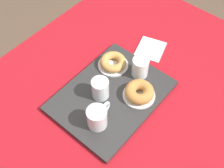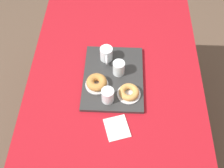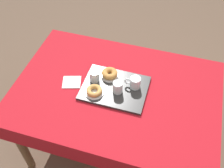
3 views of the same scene
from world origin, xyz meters
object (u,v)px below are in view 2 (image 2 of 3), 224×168
object	(u,v)px
donut_plate_right	(97,85)
paper_napkin	(117,128)
serving_tray	(113,77)
water_glass_far	(119,68)
sugar_donut_right	(97,82)
tea_mug_left	(106,54)
sugar_donut_left	(129,92)
water_glass_near	(108,96)
donut_plate_left	(129,94)
dining_table	(115,86)

from	to	relation	value
donut_plate_right	paper_napkin	size ratio (longest dim) A/B	1.00
donut_plate_right	serving_tray	bearing A→B (deg)	-54.21
water_glass_far	paper_napkin	size ratio (longest dim) A/B	0.66
donut_plate_right	sugar_donut_right	xyz separation A→B (m)	(0.00, 0.00, 0.03)
tea_mug_left	paper_napkin	bearing A→B (deg)	-170.21
serving_tray	water_glass_far	size ratio (longest dim) A/B	5.31
water_glass_far	sugar_donut_left	world-z (taller)	water_glass_far
serving_tray	water_glass_near	bearing A→B (deg)	171.53
tea_mug_left	water_glass_near	bearing A→B (deg)	-175.54
serving_tray	sugar_donut_left	xyz separation A→B (m)	(-0.12, -0.09, 0.03)
sugar_donut_right	donut_plate_left	bearing A→B (deg)	-106.83
serving_tray	sugar_donut_right	bearing A→B (deg)	125.79
donut_plate_right	sugar_donut_right	distance (m)	0.03
paper_napkin	water_glass_far	bearing A→B (deg)	0.16
water_glass_near	sugar_donut_right	world-z (taller)	water_glass_near
tea_mug_left	donut_plate_left	xyz separation A→B (m)	(-0.25, -0.13, -0.04)
water_glass_near	donut_plate_right	size ratio (longest dim) A/B	0.66
serving_tray	water_glass_far	xyz separation A→B (m)	(0.03, -0.03, 0.05)
tea_mug_left	water_glass_far	xyz separation A→B (m)	(-0.10, -0.08, -0.00)
water_glass_far	donut_plate_left	bearing A→B (deg)	-158.07
sugar_donut_right	dining_table	bearing A→B (deg)	-52.11
dining_table	sugar_donut_right	size ratio (longest dim) A/B	12.55
dining_table	paper_napkin	size ratio (longest dim) A/B	11.15
tea_mug_left	sugar_donut_right	size ratio (longest dim) A/B	0.99
tea_mug_left	sugar_donut_left	bearing A→B (deg)	-151.52
tea_mug_left	water_glass_far	world-z (taller)	same
sugar_donut_right	paper_napkin	size ratio (longest dim) A/B	0.89
tea_mug_left	paper_napkin	xyz separation A→B (m)	(-0.44, -0.08, -0.06)
water_glass_far	serving_tray	bearing A→B (deg)	134.34
water_glass_near	water_glass_far	size ratio (longest dim) A/B	1.00
water_glass_near	sugar_donut_right	size ratio (longest dim) A/B	0.74
serving_tray	sugar_donut_left	distance (m)	0.15
donut_plate_left	sugar_donut_right	bearing A→B (deg)	73.17
sugar_donut_left	water_glass_far	bearing A→B (deg)	21.93
sugar_donut_left	sugar_donut_right	xyz separation A→B (m)	(0.05, 0.18, 0.00)
paper_napkin	serving_tray	bearing A→B (deg)	5.66
donut_plate_left	paper_napkin	bearing A→B (deg)	163.27
paper_napkin	donut_plate_left	bearing A→B (deg)	-16.73
donut_plate_left	tea_mug_left	bearing A→B (deg)	28.48
donut_plate_right	sugar_donut_left	bearing A→B (deg)	-106.83
water_glass_near	sugar_donut_left	bearing A→B (deg)	-71.57
water_glass_near	water_glass_far	xyz separation A→B (m)	(0.18, -0.05, 0.00)
water_glass_near	sugar_donut_right	distance (m)	0.11
donut_plate_right	sugar_donut_right	bearing A→B (deg)	0.00
serving_tray	water_glass_far	world-z (taller)	water_glass_far
water_glass_near	sugar_donut_right	bearing A→B (deg)	35.70
dining_table	donut_plate_right	distance (m)	0.17
sugar_donut_right	water_glass_far	bearing A→B (deg)	-51.84
dining_table	water_glass_near	size ratio (longest dim) A/B	16.96
dining_table	paper_napkin	bearing A→B (deg)	-176.12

